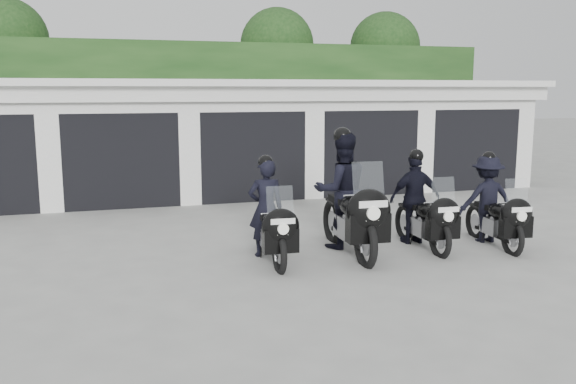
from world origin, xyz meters
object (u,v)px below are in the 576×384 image
object	(u,v)px
police_bike_d	(491,204)
police_bike_c	(419,204)
police_bike_a	(270,218)
police_bike_b	(346,198)

from	to	relation	value
police_bike_d	police_bike_c	bearing A→B (deg)	174.56
police_bike_c	police_bike_d	size ratio (longest dim) A/B	1.03
police_bike_a	police_bike_b	distance (m)	1.43
police_bike_c	police_bike_d	distance (m)	1.30
police_bike_c	police_bike_d	xyz separation A→B (m)	(1.28, -0.26, -0.02)
police_bike_a	police_bike_b	world-z (taller)	police_bike_b
police_bike_b	police_bike_d	distance (m)	2.68
police_bike_b	police_bike_c	distance (m)	1.39
police_bike_b	police_bike_a	bearing A→B (deg)	-168.50
police_bike_a	police_bike_c	bearing A→B (deg)	5.86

